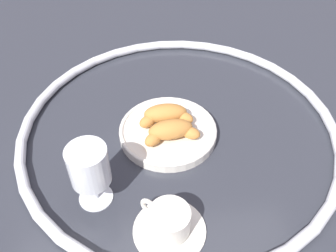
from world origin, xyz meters
TOP-DOWN VIEW (x-y plane):
  - ground_plane at (0.00, 0.00)m, footprint 2.20×2.20m
  - table_chrome_rim at (0.00, 0.00)m, footprint 0.75×0.75m
  - pastry_plate at (0.03, 0.01)m, footprint 0.23×0.23m
  - croissant_large at (0.03, -0.01)m, footprint 0.14×0.06m
  - croissant_small at (0.03, 0.04)m, footprint 0.14×0.07m
  - coffee_cup_near at (0.06, 0.26)m, footprint 0.14×0.14m
  - juice_glass_left at (0.20, 0.17)m, footprint 0.08×0.08m

SIDE VIEW (x-z plane):
  - ground_plane at x=0.00m, z-range 0.00..0.00m
  - table_chrome_rim at x=0.00m, z-range 0.00..0.02m
  - pastry_plate at x=0.03m, z-range 0.00..0.03m
  - coffee_cup_near at x=0.06m, z-range 0.00..0.06m
  - croissant_large at x=0.03m, z-range 0.02..0.06m
  - croissant_small at x=0.03m, z-range 0.02..0.06m
  - juice_glass_left at x=0.20m, z-range 0.02..0.16m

